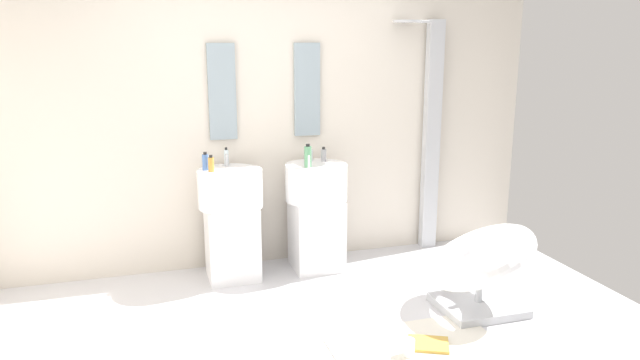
{
  "coord_description": "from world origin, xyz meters",
  "views": [
    {
      "loc": [
        -1.01,
        -3.22,
        1.89
      ],
      "look_at": [
        0.15,
        0.55,
        0.95
      ],
      "focal_mm": 33.41,
      "sensor_mm": 36.0,
      "label": 1
    }
  ],
  "objects": [
    {
      "name": "ground_plane",
      "position": [
        0.0,
        0.0,
        -0.02
      ],
      "size": [
        4.8,
        3.6,
        0.04
      ],
      "primitive_type": "cube",
      "color": "silver"
    },
    {
      "name": "rear_partition",
      "position": [
        0.0,
        1.65,
        1.3
      ],
      "size": [
        4.8,
        0.1,
        2.6
      ],
      "primitive_type": "cube",
      "color": "beige",
      "rests_on": "ground_plane"
    },
    {
      "name": "pedestal_sink_left",
      "position": [
        -0.35,
        1.32,
        0.5
      ],
      "size": [
        0.51,
        0.51,
        0.99
      ],
      "color": "white",
      "rests_on": "ground_plane"
    },
    {
      "name": "pedestal_sink_right",
      "position": [
        0.35,
        1.32,
        0.5
      ],
      "size": [
        0.51,
        0.51,
        0.99
      ],
      "color": "white",
      "rests_on": "ground_plane"
    },
    {
      "name": "vanity_mirror_left",
      "position": [
        -0.35,
        1.58,
        1.47
      ],
      "size": [
        0.22,
        0.03,
        0.76
      ],
      "primitive_type": "cube",
      "color": "#8C9EA8"
    },
    {
      "name": "vanity_mirror_right",
      "position": [
        0.35,
        1.58,
        1.47
      ],
      "size": [
        0.22,
        0.03,
        0.76
      ],
      "primitive_type": "cube",
      "color": "#8C9EA8"
    },
    {
      "name": "shower_column",
      "position": [
        1.48,
        1.53,
        1.08
      ],
      "size": [
        0.49,
        0.24,
        2.05
      ],
      "color": "#B7BABF",
      "rests_on": "ground_plane"
    },
    {
      "name": "lounge_chair",
      "position": [
        1.23,
        0.21,
        0.35
      ],
      "size": [
        1.04,
        1.04,
        0.65
      ],
      "color": "#B7BABF",
      "rests_on": "ground_plane"
    },
    {
      "name": "area_rug",
      "position": [
        0.57,
        -0.24,
        0.01
      ],
      "size": [
        1.06,
        0.81,
        0.01
      ],
      "primitive_type": "cube",
      "color": "white",
      "rests_on": "ground_plane"
    },
    {
      "name": "magazine_ochre",
      "position": [
        0.64,
        -0.17,
        0.02
      ],
      "size": [
        0.32,
        0.29,
        0.02
      ],
      "primitive_type": "cube",
      "rotation": [
        0.0,
        0.0,
        -0.45
      ],
      "color": "gold",
      "rests_on": "area_rug"
    },
    {
      "name": "coffee_mug",
      "position": [
        0.47,
        -0.25,
        0.06
      ],
      "size": [
        0.08,
        0.08,
        0.11
      ],
      "primitive_type": "cylinder",
      "color": "white",
      "rests_on": "area_rug"
    },
    {
      "name": "soap_bottle_blue",
      "position": [
        -0.53,
        1.37,
        0.96
      ],
      "size": [
        0.05,
        0.05,
        0.14
      ],
      "color": "#4C72B7",
      "rests_on": "pedestal_sink_left"
    },
    {
      "name": "soap_bottle_grey",
      "position": [
        0.45,
        1.43,
        0.95
      ],
      "size": [
        0.05,
        0.05,
        0.12
      ],
      "color": "#99999E",
      "rests_on": "pedestal_sink_right"
    },
    {
      "name": "soap_bottle_amber",
      "position": [
        -0.5,
        1.3,
        0.95
      ],
      "size": [
        0.05,
        0.05,
        0.13
      ],
      "color": "#C68C38",
      "rests_on": "pedestal_sink_left"
    },
    {
      "name": "soap_bottle_green",
      "position": [
        0.26,
        1.23,
        0.98
      ],
      "size": [
        0.06,
        0.06,
        0.19
      ],
      "color": "#59996B",
      "rests_on": "pedestal_sink_right"
    },
    {
      "name": "soap_bottle_clear",
      "position": [
        -0.35,
        1.49,
        0.96
      ],
      "size": [
        0.04,
        0.04,
        0.15
      ],
      "color": "silver",
      "rests_on": "pedestal_sink_left"
    },
    {
      "name": "soap_bottle_white",
      "position": [
        0.26,
        1.23,
        0.95
      ],
      "size": [
        0.04,
        0.04,
        0.12
      ],
      "color": "white",
      "rests_on": "pedestal_sink_right"
    }
  ]
}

